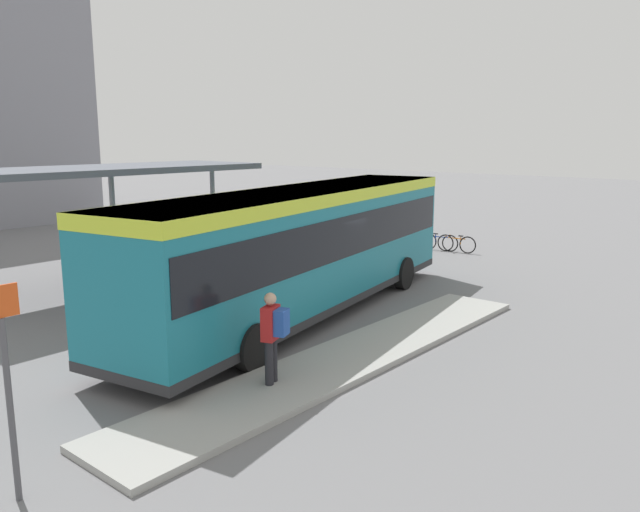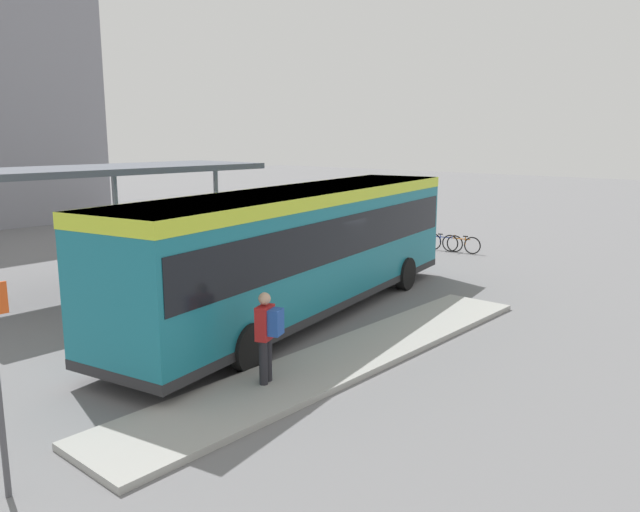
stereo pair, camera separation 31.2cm
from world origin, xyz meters
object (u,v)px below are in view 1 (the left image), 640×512
at_px(potted_planter_far_side, 172,280).
at_px(bicycle_orange, 456,244).
at_px(city_bus, 304,243).
at_px(pedestrian_waiting, 273,332).
at_px(bicycle_blue, 439,242).
at_px(platform_sign, 8,384).
at_px(potted_planter_near_shelter, 239,267).

bearing_deg(potted_planter_far_side, bicycle_orange, -8.92).
height_order(city_bus, pedestrian_waiting, city_bus).
relative_size(bicycle_orange, bicycle_blue, 1.01).
relative_size(bicycle_blue, platform_sign, 0.57).
xyz_separation_m(potted_planter_near_shelter, platform_sign, (-9.46, -6.14, 0.91)).
height_order(pedestrian_waiting, potted_planter_far_side, pedestrian_waiting).
height_order(potted_planter_near_shelter, potted_planter_far_side, potted_planter_far_side).
height_order(bicycle_orange, potted_planter_far_side, potted_planter_far_side).
xyz_separation_m(city_bus, potted_planter_far_side, (-1.77, 3.17, -1.14)).
xyz_separation_m(pedestrian_waiting, bicycle_blue, (14.41, 4.73, -0.74)).
bearing_deg(city_bus, bicycle_blue, 0.32).
xyz_separation_m(city_bus, bicycle_blue, (10.44, 1.97, -1.55)).
bearing_deg(city_bus, potted_planter_near_shelter, 65.21).
bearing_deg(bicycle_blue, pedestrian_waiting, -79.45).
bearing_deg(pedestrian_waiting, potted_planter_far_side, -41.80).
distance_m(pedestrian_waiting, bicycle_orange, 15.04).
bearing_deg(platform_sign, city_bus, 17.74).
relative_size(pedestrian_waiting, bicycle_orange, 1.06).
bearing_deg(potted_planter_near_shelter, pedestrian_waiting, -128.22).
bearing_deg(potted_planter_near_shelter, bicycle_blue, -8.46).
xyz_separation_m(city_bus, pedestrian_waiting, (-3.97, -2.76, -0.80)).
xyz_separation_m(potted_planter_near_shelter, potted_planter_far_side, (-2.64, -0.22, 0.10)).
xyz_separation_m(bicycle_orange, potted_planter_far_side, (-12.28, 1.93, 0.40)).
height_order(bicycle_orange, bicycle_blue, bicycle_orange).
distance_m(city_bus, bicycle_blue, 10.73).
distance_m(potted_planter_near_shelter, platform_sign, 11.31).
bearing_deg(bicycle_blue, bicycle_orange, -1.76).
distance_m(bicycle_orange, potted_planter_far_side, 12.43).
height_order(bicycle_orange, platform_sign, platform_sign).
distance_m(city_bus, platform_sign, 9.02).
relative_size(bicycle_orange, potted_planter_near_shelter, 1.30).
xyz_separation_m(pedestrian_waiting, potted_planter_near_shelter, (4.84, 6.15, -0.44)).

